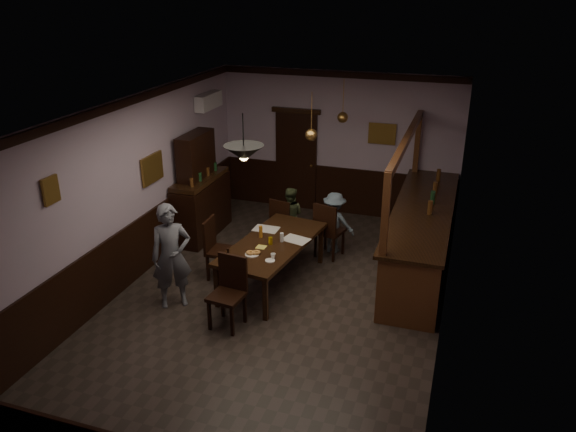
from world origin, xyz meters
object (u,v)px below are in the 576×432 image
at_px(pendant_iron, 244,153).
at_px(bar_counter, 422,235).
at_px(dining_table, 272,246).
at_px(person_standing, 171,256).
at_px(coffee_cup, 273,256).
at_px(chair_far_left, 283,221).
at_px(chair_far_right, 328,228).
at_px(pendant_brass_far, 343,118).
at_px(person_seated_right, 334,223).
at_px(chair_side, 217,246).
at_px(pendant_brass_mid, 311,135).
at_px(chair_near, 229,288).
at_px(sideboard, 200,196).
at_px(soda_can, 270,241).
at_px(person_seated_left, 290,215).

bearing_deg(pendant_iron, bar_counter, 42.75).
relative_size(dining_table, bar_counter, 0.56).
xyz_separation_m(person_standing, bar_counter, (3.45, 2.47, -0.23)).
distance_m(dining_table, pendant_iron, 1.93).
bearing_deg(coffee_cup, pendant_iron, -135.44).
height_order(chair_far_left, chair_far_right, chair_far_right).
bearing_deg(pendant_brass_far, dining_table, -102.82).
bearing_deg(chair_far_left, person_seated_right, -158.61).
height_order(chair_far_left, chair_side, chair_side).
bearing_deg(pendant_brass_mid, chair_far_right, 37.11).
relative_size(chair_far_left, chair_near, 0.92).
height_order(dining_table, sideboard, sideboard).
xyz_separation_m(soda_can, bar_counter, (2.23, 1.46, -0.22)).
bearing_deg(chair_far_left, sideboard, 10.13).
bearing_deg(sideboard, chair_near, -56.39).
relative_size(person_seated_left, coffee_cup, 13.76).
bearing_deg(chair_near, chair_side, 128.56).
height_order(chair_side, sideboard, sideboard).
distance_m(chair_near, sideboard, 3.23).
bearing_deg(soda_can, person_standing, -140.40).
xyz_separation_m(chair_near, person_seated_right, (0.85, 2.77, -0.01)).
bearing_deg(chair_far_right, pendant_brass_mid, 51.20).
distance_m(dining_table, chair_near, 1.32).
relative_size(chair_far_left, pendant_brass_mid, 1.20).
distance_m(chair_side, person_standing, 1.07).
bearing_deg(chair_far_right, dining_table, 76.82).
relative_size(person_standing, pendant_brass_far, 2.04).
bearing_deg(chair_far_left, coffee_cup, 116.76).
bearing_deg(sideboard, soda_can, -36.73).
bearing_deg(chair_far_left, person_standing, 80.94).
xyz_separation_m(dining_table, coffee_cup, (0.21, -0.55, 0.11)).
xyz_separation_m(chair_side, pendant_brass_far, (1.50, 2.46, 1.73)).
relative_size(chair_far_right, chair_side, 1.01).
relative_size(dining_table, pendant_brass_mid, 2.86).
relative_size(chair_far_right, person_seated_right, 0.92).
height_order(person_seated_left, sideboard, sideboard).
xyz_separation_m(dining_table, person_standing, (-1.21, -1.09, 0.14)).
bearing_deg(pendant_brass_mid, pendant_brass_far, 81.84).
bearing_deg(chair_far_right, pendant_iron, 83.99).
xyz_separation_m(coffee_cup, pendant_iron, (-0.32, -0.24, 1.65)).
bearing_deg(chair_near, person_standing, 174.78).
bearing_deg(chair_near, sideboard, 129.86).
bearing_deg(dining_table, person_seated_right, 65.77).
distance_m(chair_far_left, chair_near, 2.62).
xyz_separation_m(dining_table, chair_far_right, (0.61, 1.19, -0.11)).
relative_size(person_seated_right, soda_can, 9.55).
height_order(dining_table, chair_far_left, chair_far_left).
relative_size(soda_can, bar_counter, 0.03).
bearing_deg(dining_table, pendant_brass_mid, 70.86).
bearing_deg(pendant_iron, person_seated_right, 71.12).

